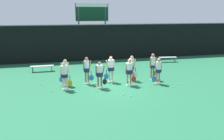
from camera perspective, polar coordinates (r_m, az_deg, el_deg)
name	(u,v)px	position (r m, az deg, el deg)	size (l,w,h in m)	color
ground_plane	(112,84)	(13.56, -0.02, -3.76)	(140.00, 140.00, 0.00)	#216642
fence_windscreen	(94,42)	(20.22, -4.73, 7.19)	(60.00, 0.08, 3.33)	black
scoreboard	(92,17)	(21.64, -5.22, 13.72)	(3.15, 0.15, 5.18)	#515156
bench_courtside	(42,67)	(17.24, -17.82, 0.85)	(1.69, 0.38, 0.44)	#B2B2B7
bench_far	(168,58)	(20.29, 14.36, 3.11)	(1.63, 0.56, 0.45)	#B2B2B7
player_0	(64,73)	(12.60, -12.32, -0.82)	(0.66, 0.40, 1.67)	beige
player_1	(100,72)	(12.64, -3.24, -0.65)	(0.67, 0.40, 1.61)	#8C664C
player_2	(129,70)	(13.15, 4.55, 0.00)	(0.69, 0.41, 1.64)	tan
player_3	(158,69)	(13.70, 11.99, 0.24)	(0.65, 0.37, 1.63)	tan
player_4	(65,70)	(13.39, -12.06, -0.07)	(0.62, 0.33, 1.64)	beige
player_5	(87,68)	(13.44, -6.59, 0.41)	(0.63, 0.34, 1.71)	#8C664C
player_6	(111,67)	(13.74, -0.32, 0.78)	(0.68, 0.41, 1.67)	beige
player_7	(132,66)	(14.11, 5.17, 1.05)	(0.63, 0.35, 1.68)	tan
player_8	(153,64)	(14.52, 10.61, 1.50)	(0.66, 0.36, 1.75)	#8C664C
tennis_ball_0	(131,96)	(11.63, 5.05, -6.83)	(0.07, 0.07, 0.07)	#CCE033
tennis_ball_1	(123,94)	(11.84, 2.95, -6.39)	(0.07, 0.07, 0.07)	#CCE033
tennis_ball_2	(118,76)	(15.27, 1.65, -1.52)	(0.07, 0.07, 0.07)	#CCE033
tennis_ball_3	(174,87)	(13.49, 15.78, -4.29)	(0.07, 0.07, 0.07)	#CCE033
tennis_ball_4	(97,91)	(12.39, -3.83, -5.44)	(0.07, 0.07, 0.07)	#CCE033
tennis_ball_5	(96,83)	(13.70, -4.25, -3.45)	(0.07, 0.07, 0.07)	#CCE033
tennis_ball_6	(151,85)	(13.53, 10.10, -3.89)	(0.07, 0.07, 0.07)	#CCE033
tennis_ball_7	(93,86)	(13.16, -5.10, -4.25)	(0.07, 0.07, 0.07)	#CCE033
tennis_ball_8	(161,74)	(16.19, 12.64, -0.93)	(0.07, 0.07, 0.07)	#CCE033
tennis_ball_9	(181,84)	(14.14, 17.64, -3.56)	(0.06, 0.06, 0.06)	#CCE033
tennis_ball_10	(42,84)	(14.23, -17.92, -3.45)	(0.07, 0.07, 0.07)	#CCE033
tennis_ball_11	(52,91)	(12.76, -15.44, -5.36)	(0.07, 0.07, 0.07)	#CCE033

